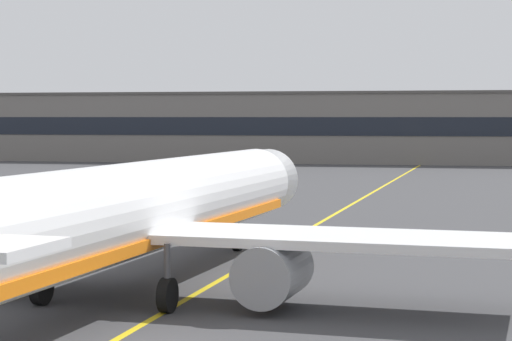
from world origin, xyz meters
name	(u,v)px	position (x,y,z in m)	size (l,w,h in m)	color
taxiway_centreline	(297,236)	(0.00, 30.00, 0.00)	(0.30, 180.00, 0.01)	yellow
airliner_foreground	(123,215)	(-3.37, 8.43, 3.37)	(32.30, 41.52, 11.65)	white
terminal_building	(408,127)	(1.92, 124.30, 5.55)	(162.88, 12.40, 11.09)	slate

